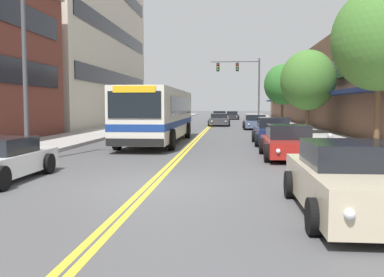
% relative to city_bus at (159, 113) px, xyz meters
% --- Properties ---
extents(ground_plane, '(240.00, 240.00, 0.00)m').
position_rel_city_bus_xyz_m(ground_plane, '(1.94, 24.06, -1.66)').
color(ground_plane, '#4C4C4F').
extents(sidewalk_left, '(3.88, 106.00, 0.17)m').
position_rel_city_bus_xyz_m(sidewalk_left, '(-5.50, 24.06, -1.58)').
color(sidewalk_left, '#9E9B96').
rests_on(sidewalk_left, ground_plane).
extents(sidewalk_right, '(3.88, 106.00, 0.17)m').
position_rel_city_bus_xyz_m(sidewalk_right, '(9.38, 24.06, -1.58)').
color(sidewalk_right, '#9E9B96').
rests_on(sidewalk_right, ground_plane).
extents(centre_line, '(0.34, 106.00, 0.01)m').
position_rel_city_bus_xyz_m(centre_line, '(1.94, 24.06, -1.66)').
color(centre_line, yellow).
rests_on(centre_line, ground_plane).
extents(storefront_row_right, '(9.10, 68.00, 7.55)m').
position_rel_city_bus_xyz_m(storefront_row_right, '(15.54, 24.06, 2.11)').
color(storefront_row_right, brown).
rests_on(storefront_row_right, ground_plane).
extents(city_bus, '(2.87, 12.31, 2.93)m').
position_rel_city_bus_xyz_m(city_bus, '(0.00, 0.00, 0.00)').
color(city_bus, silver).
rests_on(city_bus, ground_plane).
extents(car_beige_parked_left_near, '(2.20, 4.87, 1.31)m').
position_rel_city_bus_xyz_m(car_beige_parked_left_near, '(-2.43, 14.10, -1.04)').
color(car_beige_parked_left_near, '#BCAD89').
rests_on(car_beige_parked_left_near, ground_plane).
extents(car_champagne_parked_right_foreground, '(2.14, 4.64, 1.37)m').
position_rel_city_bus_xyz_m(car_champagne_parked_right_foreground, '(6.29, -15.49, -1.03)').
color(car_champagne_parked_right_foreground, beige).
rests_on(car_champagne_parked_right_foreground, ground_plane).
extents(car_slate_blue_parked_right_mid, '(2.19, 4.28, 1.27)m').
position_rel_city_bus_xyz_m(car_slate_blue_parked_right_mid, '(6.20, 14.17, -1.08)').
color(car_slate_blue_parked_right_mid, '#475675').
rests_on(car_slate_blue_parked_right_mid, ground_plane).
extents(car_navy_parked_right_far, '(2.06, 4.81, 1.43)m').
position_rel_city_bus_xyz_m(car_navy_parked_right_far, '(6.25, -0.68, -1.01)').
color(car_navy_parked_right_far, '#19234C').
rests_on(car_navy_parked_right_far, ground_plane).
extents(car_red_parked_right_end, '(2.09, 4.54, 1.31)m').
position_rel_city_bus_xyz_m(car_red_parked_right_end, '(6.27, -6.68, -1.06)').
color(car_red_parked_right_end, maroon).
rests_on(car_red_parked_right_end, ground_plane).
extents(car_charcoal_moving_lead, '(2.09, 4.71, 1.22)m').
position_rel_city_bus_xyz_m(car_charcoal_moving_lead, '(4.26, 40.85, -1.10)').
color(car_charcoal_moving_lead, '#232328').
rests_on(car_charcoal_moving_lead, ground_plane).
extents(car_black_moving_second, '(2.04, 4.14, 1.36)m').
position_rel_city_bus_xyz_m(car_black_moving_second, '(2.60, 31.70, -1.03)').
color(car_black_moving_second, black).
rests_on(car_black_moving_second, ground_plane).
extents(car_dark_grey_moving_third, '(2.20, 4.90, 1.26)m').
position_rel_city_bus_xyz_m(car_dark_grey_moving_third, '(2.87, 20.32, -1.07)').
color(car_dark_grey_moving_third, '#38383D').
rests_on(car_dark_grey_moving_third, ground_plane).
extents(traffic_signal_mast, '(5.45, 0.38, 7.29)m').
position_rel_city_bus_xyz_m(traffic_signal_mast, '(5.41, 24.38, 3.48)').
color(traffic_signal_mast, '#47474C').
rests_on(traffic_signal_mast, ground_plane).
extents(street_lamp_left_near, '(2.67, 0.28, 8.17)m').
position_rel_city_bus_xyz_m(street_lamp_left_near, '(-2.99, -8.92, 3.22)').
color(street_lamp_left_near, '#47474C').
rests_on(street_lamp_left_near, ground_plane).
extents(street_tree_right_near, '(3.40, 3.40, 6.15)m').
position_rel_city_bus_xyz_m(street_tree_right_near, '(9.31, -7.67, 2.78)').
color(street_tree_right_near, brown).
rests_on(street_tree_right_near, sidewalk_right).
extents(street_tree_right_mid, '(3.74, 3.74, 5.69)m').
position_rel_city_bus_xyz_m(street_tree_right_mid, '(9.27, 6.24, 2.14)').
color(street_tree_right_mid, brown).
rests_on(street_tree_right_mid, sidewalk_right).
extents(street_tree_right_far, '(3.38, 3.38, 5.70)m').
position_rel_city_bus_xyz_m(street_tree_right_far, '(8.78, 16.62, 2.34)').
color(street_tree_right_far, brown).
rests_on(street_tree_right_far, sidewalk_right).
extents(fire_hydrant, '(0.31, 0.23, 0.82)m').
position_rel_city_bus_xyz_m(fire_hydrant, '(7.88, -6.67, -1.09)').
color(fire_hydrant, '#B7B7BC').
rests_on(fire_hydrant, sidewalk_right).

